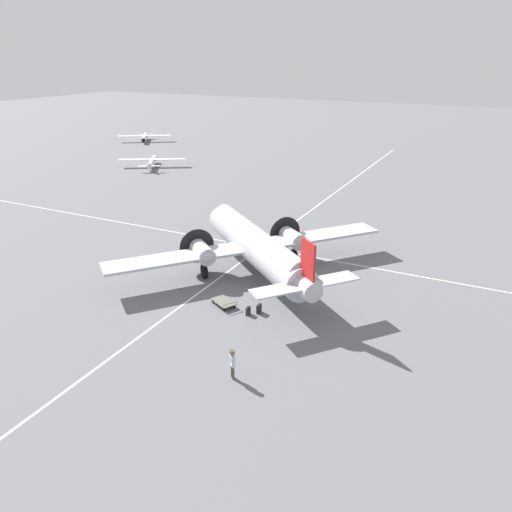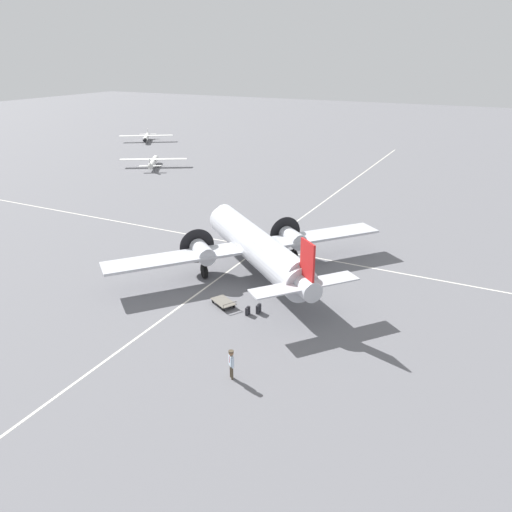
% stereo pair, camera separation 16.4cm
% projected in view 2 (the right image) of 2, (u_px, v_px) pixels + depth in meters
% --- Properties ---
extents(ground_plane, '(300.00, 300.00, 0.00)m').
position_uv_depth(ground_plane, '(256.00, 275.00, 39.35)').
color(ground_plane, slate).
extents(apron_line_eastwest, '(120.00, 0.16, 0.01)m').
position_uv_depth(apron_line_eastwest, '(231.00, 269.00, 40.31)').
color(apron_line_eastwest, silver).
rests_on(apron_line_eastwest, ground_plane).
extents(apron_line_northsouth, '(0.16, 120.00, 0.01)m').
position_uv_depth(apron_line_northsouth, '(284.00, 252.00, 43.84)').
color(apron_line_northsouth, silver).
rests_on(apron_line_northsouth, ground_plane).
extents(airliner_main, '(19.17, 18.04, 5.57)m').
position_uv_depth(airliner_main, '(254.00, 244.00, 38.76)').
color(airliner_main, silver).
rests_on(airliner_main, ground_plane).
extents(crew_foreground, '(0.43, 0.45, 1.71)m').
position_uv_depth(crew_foreground, '(231.00, 361.00, 26.45)').
color(crew_foreground, '#473D2D').
rests_on(crew_foreground, ground_plane).
extents(suitcase_near_door, '(0.42, 0.18, 0.59)m').
position_uv_depth(suitcase_near_door, '(248.00, 311.00, 33.26)').
color(suitcase_near_door, '#232328').
rests_on(suitcase_near_door, ground_plane).
extents(suitcase_upright_spare, '(0.50, 0.17, 0.65)m').
position_uv_depth(suitcase_upright_spare, '(259.00, 309.00, 33.48)').
color(suitcase_upright_spare, '#232328').
rests_on(suitcase_upright_spare, ground_plane).
extents(baggage_cart, '(1.82, 2.11, 0.56)m').
position_uv_depth(baggage_cart, '(223.00, 302.00, 34.46)').
color(baggage_cart, '#6B665B').
rests_on(baggage_cart, ground_plane).
extents(light_aircraft_distant, '(7.33, 9.28, 1.96)m').
position_uv_depth(light_aircraft_distant, '(153.00, 161.00, 76.19)').
color(light_aircraft_distant, white).
rests_on(light_aircraft_distant, ground_plane).
extents(light_aircraft_taxiing, '(7.58, 9.21, 1.99)m').
position_uv_depth(light_aircraft_taxiing, '(146.00, 137.00, 97.95)').
color(light_aircraft_taxiing, white).
rests_on(light_aircraft_taxiing, ground_plane).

